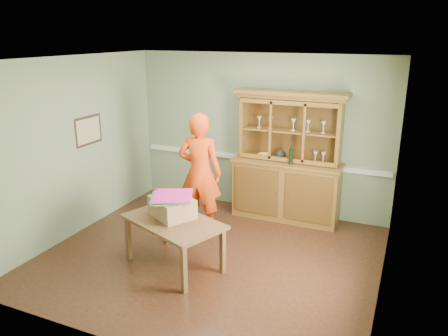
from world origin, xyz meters
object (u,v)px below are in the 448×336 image
at_px(dining_table, 173,226).
at_px(person, 200,173).
at_px(cardboard_box, 172,207).
at_px(china_hutch, 287,175).

xyz_separation_m(dining_table, person, (-0.19, 1.18, 0.36)).
bearing_deg(cardboard_box, china_hutch, 64.28).
relative_size(dining_table, cardboard_box, 2.72).
relative_size(cardboard_box, person, 0.30).
distance_m(china_hutch, person, 1.51).
bearing_deg(person, cardboard_box, 88.12).
bearing_deg(person, china_hutch, -146.52).
height_order(dining_table, cardboard_box, cardboard_box).
distance_m(china_hutch, cardboard_box, 2.29).
xyz_separation_m(china_hutch, person, (-1.11, -1.00, 0.19)).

